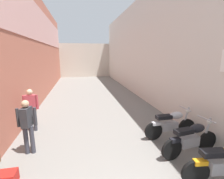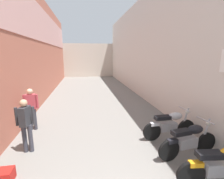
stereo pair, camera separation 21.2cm
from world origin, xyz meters
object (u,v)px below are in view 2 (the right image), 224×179
object	(u,v)px
motorcycle_third	(189,140)
motorcycle_fourth	(170,124)
motorcycle_second	(221,165)
pedestrian_further_down	(31,106)
plastic_crate	(2,176)
pedestrian_mid_alley	(26,122)

from	to	relation	value
motorcycle_third	motorcycle_fourth	bearing A→B (deg)	89.99
motorcycle_second	motorcycle_third	bearing A→B (deg)	90.00
pedestrian_further_down	plastic_crate	xyz separation A→B (m)	(0.08, -2.64, -0.78)
motorcycle_second	plastic_crate	bearing A→B (deg)	168.64
motorcycle_third	plastic_crate	distance (m)	4.62
motorcycle_fourth	pedestrian_mid_alley	xyz separation A→B (m)	(-4.41, -0.01, 0.42)
pedestrian_further_down	motorcycle_third	bearing A→B (deg)	-28.03
motorcycle_third	pedestrian_mid_alley	distance (m)	4.54
plastic_crate	motorcycle_second	bearing A→B (deg)	-11.36
motorcycle_second	motorcycle_fourth	world-z (taller)	same
motorcycle_fourth	plastic_crate	bearing A→B (deg)	-165.94
pedestrian_further_down	plastic_crate	size ratio (longest dim) A/B	3.57
pedestrian_further_down	plastic_crate	world-z (taller)	pedestrian_further_down
motorcycle_third	pedestrian_mid_alley	world-z (taller)	pedestrian_mid_alley
motorcycle_second	plastic_crate	size ratio (longest dim) A/B	4.20
motorcycle_second	pedestrian_mid_alley	xyz separation A→B (m)	(-4.41, 2.07, 0.42)
motorcycle_third	motorcycle_fourth	world-z (taller)	same
motorcycle_fourth	pedestrian_further_down	bearing A→B (deg)	162.42
motorcycle_third	pedestrian_further_down	world-z (taller)	pedestrian_further_down
motorcycle_third	motorcycle_fourth	size ratio (longest dim) A/B	1.00
motorcycle_second	pedestrian_further_down	xyz separation A→B (m)	(-4.69, 3.56, 0.42)
motorcycle_third	motorcycle_fourth	distance (m)	1.01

